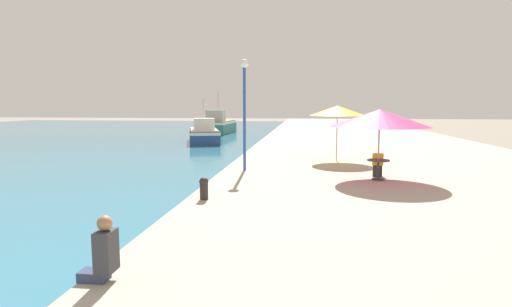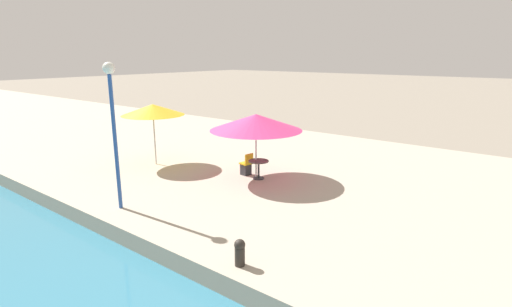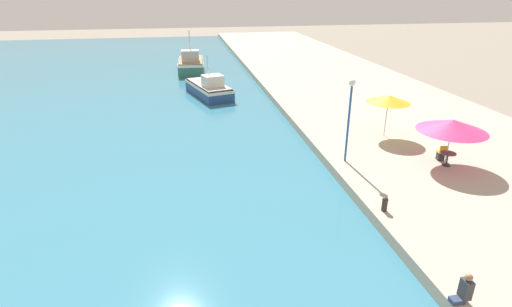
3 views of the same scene
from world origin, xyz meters
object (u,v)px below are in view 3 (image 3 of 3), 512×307
at_px(cafe_chair_left, 441,155).
at_px(person_at_quay, 464,290).
at_px(fishing_boat_near, 209,88).
at_px(cafe_umbrella_pink, 453,125).
at_px(cafe_umbrella_white, 389,99).
at_px(fishing_boat_mid, 191,64).
at_px(mooring_bollard, 385,204).
at_px(cafe_table, 448,156).
at_px(lamppost, 350,107).

relative_size(cafe_chair_left, person_at_quay, 0.87).
relative_size(fishing_boat_near, cafe_umbrella_pink, 1.93).
height_order(fishing_boat_near, cafe_umbrella_white, fishing_boat_near).
distance_m(fishing_boat_mid, mooring_bollard, 34.91).
distance_m(fishing_boat_mid, person_at_quay, 40.22).
relative_size(fishing_boat_mid, cafe_umbrella_white, 2.54).
relative_size(fishing_boat_mid, cafe_umbrella_pink, 1.92).
bearing_deg(fishing_boat_mid, person_at_quay, -77.58).
relative_size(cafe_chair_left, mooring_bollard, 1.39).
bearing_deg(cafe_umbrella_pink, cafe_table, -96.70).
bearing_deg(cafe_table, cafe_umbrella_white, 102.74).
bearing_deg(mooring_bollard, fishing_boat_mid, 101.75).
distance_m(cafe_umbrella_white, person_at_quay, 14.96).
xyz_separation_m(fishing_boat_near, lamppost, (6.22, -17.34, 2.88)).
xyz_separation_m(fishing_boat_mid, cafe_table, (12.62, -30.45, 0.13)).
bearing_deg(fishing_boat_mid, fishing_boat_near, -81.25).
xyz_separation_m(fishing_boat_near, cafe_table, (11.36, -18.93, 0.32)).
distance_m(cafe_umbrella_pink, lamppost, 5.43).
distance_m(fishing_boat_mid, cafe_table, 32.96).
relative_size(cafe_umbrella_pink, mooring_bollard, 5.47).
height_order(fishing_boat_mid, cafe_umbrella_pink, fishing_boat_mid).
xyz_separation_m(fishing_boat_near, cafe_umbrella_white, (10.25, -13.99, 2.22)).
distance_m(cafe_umbrella_pink, cafe_chair_left, 2.00).
bearing_deg(fishing_boat_mid, cafe_umbrella_white, -63.22).
bearing_deg(mooring_bollard, person_at_quay, -91.89).
bearing_deg(mooring_bollard, cafe_table, 34.11).
height_order(cafe_umbrella_pink, cafe_umbrella_white, cafe_umbrella_white).
distance_m(fishing_boat_near, fishing_boat_mid, 11.58).
bearing_deg(person_at_quay, fishing_boat_mid, 99.92).
relative_size(fishing_boat_near, fishing_boat_mid, 1.00).
xyz_separation_m(cafe_umbrella_white, person_at_quay, (-4.58, -14.11, -1.98)).
relative_size(cafe_umbrella_pink, cafe_umbrella_white, 1.32).
bearing_deg(fishing_boat_near, cafe_chair_left, -74.24).
distance_m(cafe_chair_left, person_at_quay, 11.46).
relative_size(fishing_boat_near, cafe_table, 8.64).
bearing_deg(lamppost, cafe_umbrella_white, 39.75).
height_order(cafe_umbrella_pink, person_at_quay, cafe_umbrella_pink).
height_order(cafe_umbrella_pink, cafe_chair_left, cafe_umbrella_pink).
distance_m(cafe_umbrella_pink, mooring_bollard, 7.01).
distance_m(fishing_boat_mid, lamppost, 29.93).
relative_size(cafe_table, mooring_bollard, 1.22).
bearing_deg(cafe_chair_left, person_at_quay, -112.02).
relative_size(fishing_boat_mid, cafe_chair_left, 7.56).
xyz_separation_m(fishing_boat_near, mooring_bollard, (5.85, -22.67, 0.13)).
xyz_separation_m(cafe_umbrella_white, cafe_chair_left, (1.22, -4.22, -2.11)).
xyz_separation_m(cafe_chair_left, person_at_quay, (-5.80, -9.89, 0.14)).
relative_size(cafe_table, cafe_chair_left, 0.88).
distance_m(cafe_umbrella_white, lamppost, 5.27).
bearing_deg(cafe_table, cafe_umbrella_pink, 83.30).
relative_size(cafe_umbrella_pink, cafe_table, 4.47).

